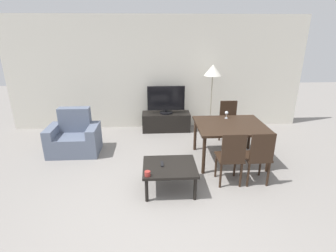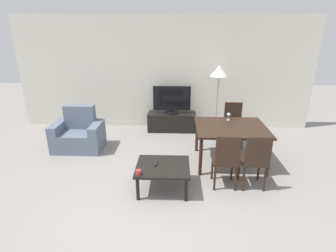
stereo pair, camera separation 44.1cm
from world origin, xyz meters
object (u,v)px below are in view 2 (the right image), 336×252
(dining_table, at_px, (231,130))
(coffee_table, at_px, (163,168))
(armchair, at_px, (79,135))
(dining_chair_far, at_px, (233,122))
(floor_lamp, at_px, (219,74))
(remote_primary, at_px, (156,163))
(tv_stand, at_px, (172,122))
(wine_glass_left, at_px, (229,115))
(tv, at_px, (172,100))
(dining_chair_near, at_px, (226,158))
(cup_white_near, at_px, (138,172))
(dining_chair_near_right, at_px, (255,159))

(dining_table, bearing_deg, coffee_table, -142.15)
(armchair, relative_size, dining_chair_far, 1.08)
(floor_lamp, height_order, remote_primary, floor_lamp)
(tv_stand, height_order, wine_glass_left, wine_glass_left)
(remote_primary, bearing_deg, dining_table, 34.05)
(floor_lamp, bearing_deg, wine_glass_left, -86.73)
(tv, xyz_separation_m, dining_table, (1.11, -1.65, -0.13))
(tv_stand, xyz_separation_m, remote_primary, (-0.19, -2.53, 0.20))
(tv, bearing_deg, coffee_table, -91.71)
(coffee_table, relative_size, dining_chair_near, 0.89)
(tv_stand, distance_m, dining_chair_far, 1.58)
(dining_chair_near, bearing_deg, dining_chair_far, 75.38)
(floor_lamp, height_order, wine_glass_left, floor_lamp)
(dining_chair_far, bearing_deg, remote_primary, -131.39)
(coffee_table, height_order, cup_white_near, cup_white_near)
(dining_table, xyz_separation_m, dining_chair_near_right, (0.22, -0.85, -0.14))
(dining_chair_far, relative_size, remote_primary, 6.10)
(armchair, bearing_deg, floor_lamp, 17.86)
(dining_chair_far, height_order, dining_chair_near_right, same)
(dining_table, relative_size, dining_chair_near, 1.38)
(dining_chair_near_right, height_order, remote_primary, dining_chair_near_right)
(cup_white_near, bearing_deg, remote_primary, 55.37)
(dining_table, xyz_separation_m, dining_chair_near, (-0.22, -0.85, -0.14))
(wine_glass_left, bearing_deg, dining_table, -91.79)
(armchair, xyz_separation_m, tv_stand, (1.91, 1.14, -0.09))
(tv, distance_m, cup_white_near, 2.89)
(tv, height_order, wine_glass_left, tv)
(armchair, bearing_deg, coffee_table, -37.95)
(dining_table, xyz_separation_m, floor_lamp, (-0.05, 1.47, 0.78))
(cup_white_near, bearing_deg, tv_stand, 81.78)
(coffee_table, xyz_separation_m, dining_chair_near_right, (1.41, 0.08, 0.15))
(dining_table, bearing_deg, dining_chair_near, -104.62)
(dining_chair_near_right, distance_m, remote_primary, 1.52)
(cup_white_near, bearing_deg, dining_chair_far, 49.59)
(armchair, distance_m, dining_table, 3.08)
(coffee_table, height_order, dining_chair_far, dining_chair_far)
(remote_primary, bearing_deg, coffee_table, -21.20)
(tv, bearing_deg, floor_lamp, -9.55)
(tv_stand, distance_m, floor_lamp, 1.62)
(dining_chair_near, bearing_deg, tv, 109.63)
(dining_table, relative_size, dining_chair_far, 1.38)
(tv_stand, relative_size, tv, 1.30)
(tv, distance_m, coffee_table, 2.60)
(coffee_table, xyz_separation_m, wine_glass_left, (1.20, 1.27, 0.46))
(dining_table, relative_size, wine_glass_left, 8.64)
(tv_stand, xyz_separation_m, tv, (-0.00, -0.00, 0.55))
(armchair, distance_m, tv_stand, 2.23)
(tv, distance_m, dining_chair_near_right, 2.84)
(armchair, height_order, coffee_table, armchair)
(dining_chair_near, relative_size, dining_chair_near_right, 1.00)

